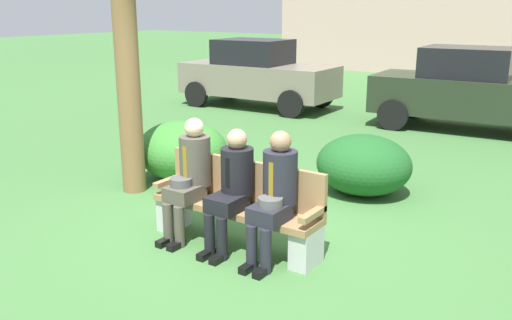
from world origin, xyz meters
name	(u,v)px	position (x,y,z in m)	size (l,w,h in m)	color
ground_plane	(235,235)	(0.00, 0.00, 0.00)	(80.00, 80.00, 0.00)	#3E6F37
park_bench	(238,206)	(0.16, -0.15, 0.42)	(1.93, 0.44, 0.90)	#99754C
seated_man_left	(190,173)	(-0.39, -0.28, 0.73)	(0.34, 0.72, 1.32)	#4C473D
seated_man_middle	(232,184)	(0.18, -0.28, 0.71)	(0.34, 0.72, 1.27)	black
seated_man_right	(275,191)	(0.70, -0.28, 0.73)	(0.34, 0.72, 1.31)	#23232D
shrub_near_bench	(182,150)	(-1.88, 1.29, 0.43)	(1.37, 1.26, 0.86)	#367C2E
shrub_mid_lawn	(364,165)	(0.60, 2.14, 0.40)	(1.29, 1.18, 0.81)	#1C5622
parked_car_near	(257,74)	(-4.32, 6.90, 0.84)	(3.94, 1.80, 1.68)	slate
parked_car_far	(471,90)	(0.78, 7.07, 0.84)	(3.99, 1.91, 1.68)	#232D1E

